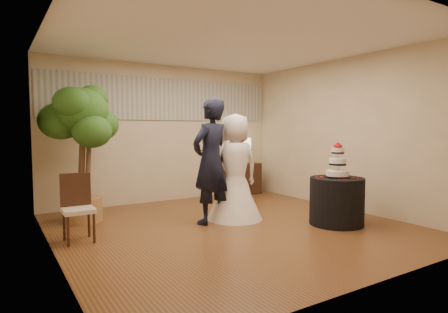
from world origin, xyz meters
TOP-DOWN VIEW (x-y plane):
  - floor at (0.00, 0.00)m, footprint 5.00×5.00m
  - ceiling at (0.00, 0.00)m, footprint 5.00×5.00m
  - wall_back at (0.00, 2.50)m, footprint 5.00×0.06m
  - wall_front at (0.00, -2.50)m, footprint 5.00×0.06m
  - wall_left at (-2.50, 0.00)m, footprint 0.06×5.00m
  - wall_right at (2.50, 0.00)m, footprint 0.06×5.00m
  - mural_border at (0.00, 2.48)m, footprint 4.90×0.02m
  - groom at (-0.16, 0.38)m, footprint 0.83×0.67m
  - bride at (0.31, 0.40)m, footprint 1.00×1.00m
  - cake_table at (1.47, -0.74)m, footprint 1.09×1.09m
  - wedding_cake at (1.47, -0.74)m, footprint 0.35×0.35m
  - console at (1.75, 2.29)m, footprint 0.89×0.48m
  - table_lamp at (1.75, 2.29)m, footprint 0.30×0.30m
  - ficus_tree at (-1.87, 1.55)m, footprint 1.40×1.40m
  - side_chair at (-2.14, 0.44)m, footprint 0.42×0.44m

SIDE VIEW (x-z plane):
  - floor at x=0.00m, z-range 0.00..0.00m
  - console at x=1.75m, z-range 0.00..0.71m
  - cake_table at x=1.47m, z-range 0.00..0.74m
  - side_chair at x=-2.14m, z-range 0.00..0.90m
  - bride at x=0.31m, z-range 0.00..1.74m
  - groom at x=-0.16m, z-range 0.00..1.98m
  - table_lamp at x=1.75m, z-range 0.71..1.29m
  - wedding_cake at x=1.47m, z-range 0.74..1.29m
  - ficus_tree at x=-1.87m, z-range 0.00..2.27m
  - wall_back at x=0.00m, z-range 0.00..2.80m
  - wall_front at x=0.00m, z-range 0.00..2.80m
  - wall_left at x=-2.50m, z-range 0.00..2.80m
  - wall_right at x=2.50m, z-range 0.00..2.80m
  - mural_border at x=0.00m, z-range 1.68..2.52m
  - ceiling at x=0.00m, z-range 2.80..2.80m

